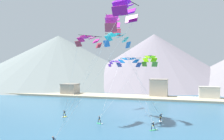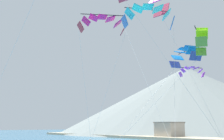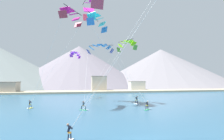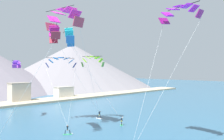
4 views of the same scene
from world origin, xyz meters
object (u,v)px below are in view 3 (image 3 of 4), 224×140
(kitesurfer_far_right, at_px, (136,101))
(parafoil_kite_distant_high_outer, at_px, (127,44))
(kitesurfer_far_left, at_px, (29,106))
(kitesurfer_near_trail, at_px, (69,137))
(parafoil_kite_mid_center, at_px, (100,48))
(parafoil_kite_distant_low_drift, at_px, (75,54))
(kitesurfer_mid_center, at_px, (84,107))
(parafoil_kite_near_lead, at_px, (97,21))
(parafoil_kite_far_right, at_px, (92,4))
(kitesurfer_near_lead, at_px, (148,107))
(parafoil_kite_far_left, at_px, (71,15))

(kitesurfer_far_right, height_order, parafoil_kite_distant_high_outer, parafoil_kite_distant_high_outer)
(kitesurfer_far_left, bearing_deg, kitesurfer_near_trail, -66.87)
(parafoil_kite_mid_center, distance_m, parafoil_kite_distant_high_outer, 6.82)
(parafoil_kite_distant_high_outer, bearing_deg, parafoil_kite_distant_low_drift, 130.92)
(parafoil_kite_mid_center, bearing_deg, kitesurfer_mid_center, -112.76)
(kitesurfer_far_left, distance_m, parafoil_kite_near_lead, 21.59)
(kitesurfer_near_trail, xyz_separation_m, parafoil_kite_far_right, (3.50, 19.99, 20.86))
(kitesurfer_mid_center, bearing_deg, kitesurfer_far_left, 160.32)
(parafoil_kite_mid_center, bearing_deg, parafoil_kite_distant_high_outer, -35.45)
(parafoil_kite_distant_low_drift, bearing_deg, kitesurfer_mid_center, -83.54)
(parafoil_kite_near_lead, xyz_separation_m, parafoil_kite_distant_low_drift, (-4.74, 14.84, -5.10))
(kitesurfer_far_left, relative_size, parafoil_kite_mid_center, 0.14)
(kitesurfer_mid_center, relative_size, parafoil_kite_near_lead, 0.10)
(kitesurfer_far_right, bearing_deg, kitesurfer_far_left, -173.85)
(kitesurfer_near_trail, distance_m, parafoil_kite_near_lead, 26.57)
(kitesurfer_far_left, height_order, parafoil_kite_distant_low_drift, parafoil_kite_distant_low_drift)
(parafoil_kite_near_lead, distance_m, parafoil_kite_far_right, 3.71)
(kitesurfer_near_lead, distance_m, parafoil_kite_near_lead, 20.16)
(kitesurfer_near_trail, xyz_separation_m, parafoil_kite_distant_high_outer, (11.37, 21.13, 12.85))
(parafoil_kite_far_left, bearing_deg, parafoil_kite_near_lead, 33.51)
(kitesurfer_near_lead, height_order, kitesurfer_far_left, kitesurfer_near_lead)
(parafoil_kite_near_lead, distance_m, parafoil_kite_distant_high_outer, 8.30)
(kitesurfer_far_left, height_order, parafoil_kite_mid_center, parafoil_kite_mid_center)
(kitesurfer_near_lead, bearing_deg, kitesurfer_far_right, 87.01)
(parafoil_kite_near_lead, xyz_separation_m, parafoil_kite_distant_high_outer, (6.83, 1.49, -4.48))
(parafoil_kite_distant_high_outer, distance_m, parafoil_kite_distant_low_drift, 17.68)
(kitesurfer_mid_center, xyz_separation_m, parafoil_kite_distant_low_drift, (-2.12, 18.70, 12.20))
(kitesurfer_near_trail, distance_m, kitesurfer_far_left, 21.13)
(kitesurfer_near_lead, distance_m, kitesurfer_near_trail, 19.35)
(parafoil_kite_near_lead, height_order, parafoil_kite_distant_high_outer, parafoil_kite_near_lead)
(kitesurfer_near_lead, height_order, parafoil_kite_distant_low_drift, parafoil_kite_distant_low_drift)
(parafoil_kite_near_lead, height_order, parafoil_kite_far_right, parafoil_kite_far_right)
(parafoil_kite_far_right, relative_size, parafoil_kite_distant_high_outer, 4.46)
(parafoil_kite_distant_low_drift, bearing_deg, parafoil_kite_far_right, -75.68)
(kitesurfer_far_left, xyz_separation_m, parafoil_kite_distant_high_outer, (19.68, 1.69, 12.87))
(kitesurfer_mid_center, distance_m, parafoil_kite_far_right, 21.32)
(kitesurfer_near_lead, relative_size, kitesurfer_far_right, 0.97)
(parafoil_kite_near_lead, distance_m, parafoil_kite_far_left, 6.35)
(kitesurfer_far_right, height_order, parafoil_kite_mid_center, parafoil_kite_mid_center)
(kitesurfer_near_lead, distance_m, kitesurfer_far_left, 22.22)
(parafoil_kite_mid_center, bearing_deg, parafoil_kite_distant_low_drift, 122.64)
(parafoil_kite_near_lead, height_order, parafoil_kite_far_left, parafoil_kite_near_lead)
(kitesurfer_near_trail, distance_m, parafoil_kite_mid_center, 28.64)
(kitesurfer_near_lead, distance_m, parafoil_kite_far_left, 21.97)
(kitesurfer_near_lead, distance_m, parafoil_kite_mid_center, 18.25)
(kitesurfer_mid_center, height_order, parafoil_kite_far_left, parafoil_kite_far_left)
(kitesurfer_far_left, relative_size, parafoil_kite_distant_low_drift, 0.43)
(parafoil_kite_far_left, relative_size, parafoil_kite_far_right, 0.80)
(kitesurfer_near_trail, xyz_separation_m, kitesurfer_far_left, (-8.30, 19.43, -0.03))
(kitesurfer_near_trail, bearing_deg, parafoil_kite_far_right, 80.06)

